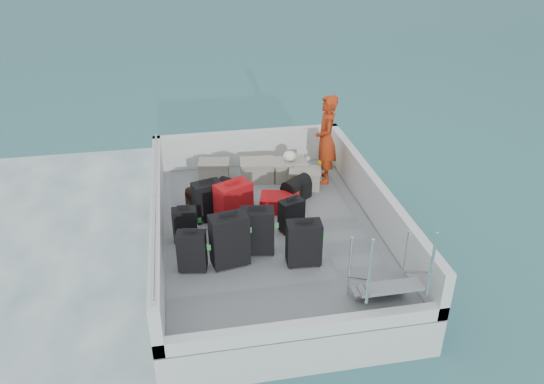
{
  "coord_description": "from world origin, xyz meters",
  "views": [
    {
      "loc": [
        -1.26,
        -7.05,
        5.18
      ],
      "look_at": [
        0.13,
        0.49,
        1.0
      ],
      "focal_mm": 35.0,
      "sensor_mm": 36.0,
      "label": 1
    }
  ],
  "objects_px": {
    "suitcase_7": "(291,215)",
    "suitcase_8": "(280,203)",
    "crate_2": "(289,170)",
    "suitcase_0": "(192,252)",
    "suitcase_4": "(257,231)",
    "suitcase_2": "(208,201)",
    "passenger": "(326,140)",
    "suitcase_3": "(229,241)",
    "suitcase_6": "(304,243)",
    "suitcase_5": "(234,205)",
    "suitcase_1": "(185,225)",
    "crate_0": "(214,171)",
    "crate_3": "(305,179)",
    "crate_1": "(257,171)"
  },
  "relations": [
    {
      "from": "suitcase_6",
      "to": "suitcase_7",
      "type": "distance_m",
      "value": 0.9
    },
    {
      "from": "suitcase_4",
      "to": "crate_2",
      "type": "relative_size",
      "value": 1.21
    },
    {
      "from": "suitcase_3",
      "to": "suitcase_6",
      "type": "xyz_separation_m",
      "value": [
        1.03,
        -0.17,
        -0.06
      ]
    },
    {
      "from": "suitcase_8",
      "to": "suitcase_4",
      "type": "bearing_deg",
      "value": 168.15
    },
    {
      "from": "suitcase_4",
      "to": "crate_2",
      "type": "xyz_separation_m",
      "value": [
        0.96,
        2.23,
        -0.18
      ]
    },
    {
      "from": "suitcase_8",
      "to": "passenger",
      "type": "distance_m",
      "value": 1.54
    },
    {
      "from": "suitcase_7",
      "to": "suitcase_8",
      "type": "bearing_deg",
      "value": 71.97
    },
    {
      "from": "suitcase_0",
      "to": "crate_0",
      "type": "bearing_deg",
      "value": 89.24
    },
    {
      "from": "suitcase_3",
      "to": "suitcase_8",
      "type": "height_order",
      "value": "suitcase_3"
    },
    {
      "from": "suitcase_3",
      "to": "suitcase_5",
      "type": "distance_m",
      "value": 1.03
    },
    {
      "from": "suitcase_7",
      "to": "crate_3",
      "type": "bearing_deg",
      "value": 45.52
    },
    {
      "from": "suitcase_0",
      "to": "suitcase_2",
      "type": "relative_size",
      "value": 0.94
    },
    {
      "from": "suitcase_1",
      "to": "suitcase_4",
      "type": "distance_m",
      "value": 1.15
    },
    {
      "from": "suitcase_0",
      "to": "suitcase_7",
      "type": "xyz_separation_m",
      "value": [
        1.58,
        0.77,
        -0.04
      ]
    },
    {
      "from": "suitcase_3",
      "to": "suitcase_8",
      "type": "relative_size",
      "value": 1.23
    },
    {
      "from": "suitcase_7",
      "to": "crate_2",
      "type": "xyz_separation_m",
      "value": [
        0.34,
        1.74,
        -0.09
      ]
    },
    {
      "from": "suitcase_4",
      "to": "suitcase_7",
      "type": "relative_size",
      "value": 1.33
    },
    {
      "from": "suitcase_3",
      "to": "passenger",
      "type": "bearing_deg",
      "value": 38.02
    },
    {
      "from": "suitcase_7",
      "to": "suitcase_8",
      "type": "xyz_separation_m",
      "value": [
        -0.05,
        0.67,
        -0.14
      ]
    },
    {
      "from": "suitcase_5",
      "to": "crate_2",
      "type": "relative_size",
      "value": 1.28
    },
    {
      "from": "suitcase_7",
      "to": "suitcase_6",
      "type": "bearing_deg",
      "value": -113.59
    },
    {
      "from": "suitcase_7",
      "to": "passenger",
      "type": "bearing_deg",
      "value": 35.75
    },
    {
      "from": "suitcase_0",
      "to": "suitcase_3",
      "type": "bearing_deg",
      "value": 15.5
    },
    {
      "from": "suitcase_0",
      "to": "crate_0",
      "type": "relative_size",
      "value": 1.17
    },
    {
      "from": "crate_1",
      "to": "suitcase_4",
      "type": "bearing_deg",
      "value": -99.09
    },
    {
      "from": "crate_2",
      "to": "suitcase_0",
      "type": "bearing_deg",
      "value": -127.46
    },
    {
      "from": "suitcase_4",
      "to": "crate_0",
      "type": "relative_size",
      "value": 1.35
    },
    {
      "from": "crate_1",
      "to": "passenger",
      "type": "xyz_separation_m",
      "value": [
        1.23,
        -0.23,
        0.64
      ]
    },
    {
      "from": "suitcase_8",
      "to": "suitcase_6",
      "type": "bearing_deg",
      "value": -164.53
    },
    {
      "from": "suitcase_1",
      "to": "crate_0",
      "type": "relative_size",
      "value": 1.05
    },
    {
      "from": "suitcase_0",
      "to": "suitcase_7",
      "type": "height_order",
      "value": "suitcase_0"
    },
    {
      "from": "suitcase_5",
      "to": "crate_3",
      "type": "distance_m",
      "value": 1.8
    },
    {
      "from": "suitcase_3",
      "to": "suitcase_4",
      "type": "relative_size",
      "value": 1.11
    },
    {
      "from": "suitcase_1",
      "to": "crate_2",
      "type": "xyz_separation_m",
      "value": [
        1.99,
        1.74,
        -0.1
      ]
    },
    {
      "from": "suitcase_0",
      "to": "suitcase_4",
      "type": "height_order",
      "value": "suitcase_4"
    },
    {
      "from": "crate_1",
      "to": "crate_0",
      "type": "bearing_deg",
      "value": 164.63
    },
    {
      "from": "suitcase_0",
      "to": "crate_3",
      "type": "height_order",
      "value": "suitcase_0"
    },
    {
      "from": "suitcase_2",
      "to": "passenger",
      "type": "bearing_deg",
      "value": 8.16
    },
    {
      "from": "passenger",
      "to": "suitcase_4",
      "type": "bearing_deg",
      "value": -27.95
    },
    {
      "from": "suitcase_0",
      "to": "suitcase_7",
      "type": "distance_m",
      "value": 1.76
    },
    {
      "from": "suitcase_0",
      "to": "suitcase_4",
      "type": "relative_size",
      "value": 0.86
    },
    {
      "from": "suitcase_0",
      "to": "suitcase_6",
      "type": "height_order",
      "value": "suitcase_6"
    },
    {
      "from": "suitcase_0",
      "to": "passenger",
      "type": "xyz_separation_m",
      "value": [
        2.56,
        2.35,
        0.51
      ]
    },
    {
      "from": "suitcase_8",
      "to": "passenger",
      "type": "height_order",
      "value": "passenger"
    },
    {
      "from": "suitcase_4",
      "to": "suitcase_8",
      "type": "xyz_separation_m",
      "value": [
        0.57,
        1.16,
        -0.23
      ]
    },
    {
      "from": "suitcase_1",
      "to": "suitcase_6",
      "type": "height_order",
      "value": "suitcase_6"
    },
    {
      "from": "suitcase_6",
      "to": "suitcase_7",
      "type": "relative_size",
      "value": 1.25
    },
    {
      "from": "suitcase_5",
      "to": "passenger",
      "type": "distance_m",
      "value": 2.3
    },
    {
      "from": "crate_0",
      "to": "crate_1",
      "type": "height_order",
      "value": "crate_1"
    },
    {
      "from": "suitcase_5",
      "to": "passenger",
      "type": "bearing_deg",
      "value": 8.93
    }
  ]
}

